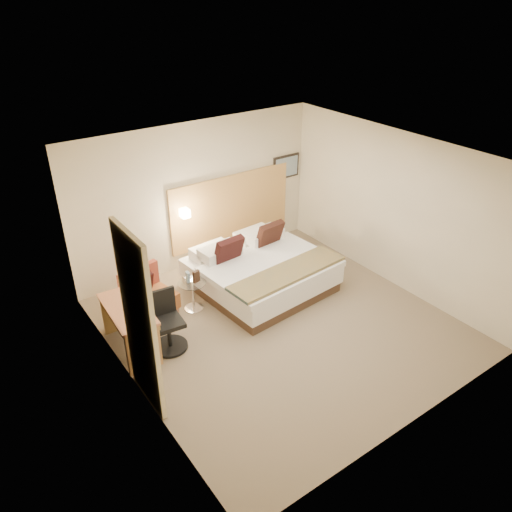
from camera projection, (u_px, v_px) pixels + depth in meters
floor at (281, 325)px, 7.88m from camera, size 4.80×5.00×0.02m
ceiling at (286, 159)px, 6.56m from camera, size 4.80×5.00×0.02m
wall_back at (197, 196)px, 9.01m from camera, size 4.80×0.02×2.70m
wall_front at (425, 339)px, 5.43m from camera, size 4.80×0.02×2.70m
wall_left at (126, 304)px, 6.00m from camera, size 0.02×5.00×2.70m
wall_right at (395, 210)px, 8.44m from camera, size 0.02×5.00×2.70m
headboard_panel at (231, 208)px, 9.53m from camera, size 2.60×0.04×1.30m
art_frame at (286, 167)px, 9.93m from camera, size 0.62×0.03×0.47m
art_canvas at (287, 167)px, 9.92m from camera, size 0.54×0.01×0.39m
lamp_arm at (183, 212)px, 8.86m from camera, size 0.02×0.12×0.02m
lamp_shade at (185, 213)px, 8.82m from camera, size 0.15×0.15×0.15m
curtain at (139, 322)px, 5.91m from camera, size 0.06×0.90×2.42m
bottle_a at (188, 278)px, 7.97m from camera, size 0.07×0.07×0.18m
bottle_b at (187, 276)px, 8.00m from camera, size 0.07×0.07×0.18m
menu_folder at (196, 276)px, 7.98m from camera, size 0.13×0.08×0.20m
bed at (260, 271)px, 8.67m from camera, size 2.24×2.20×1.03m
lounge_chair at (148, 297)px, 8.02m from camera, size 0.84×0.77×0.76m
side_table at (193, 294)px, 8.12m from camera, size 0.56×0.56×0.51m
desk at (130, 316)px, 7.10m from camera, size 0.60×1.19×0.73m
desk_chair at (167, 326)px, 7.23m from camera, size 0.56×0.56×0.91m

